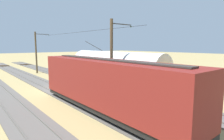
# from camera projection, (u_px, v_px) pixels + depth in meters

# --- Properties ---
(ground_plane) EXTENTS (220.00, 220.00, 0.00)m
(ground_plane) POSITION_uv_depth(u_px,v_px,m) (55.00, 90.00, 21.29)
(ground_plane) COLOR #9E8956
(track_streetcar_siding) EXTENTS (2.80, 80.00, 0.18)m
(track_streetcar_siding) POSITION_uv_depth(u_px,v_px,m) (92.00, 83.00, 24.71)
(track_streetcar_siding) COLOR #56514C
(track_streetcar_siding) RESTS_ON ground
(track_adjacent_siding) EXTENTS (2.80, 80.00, 0.18)m
(track_adjacent_siding) POSITION_uv_depth(u_px,v_px,m) (54.00, 89.00, 21.52)
(track_adjacent_siding) COLOR #56514C
(track_adjacent_siding) RESTS_ON ground
(track_third_siding) EXTENTS (2.80, 80.00, 0.18)m
(track_third_siding) POSITION_uv_depth(u_px,v_px,m) (4.00, 97.00, 18.34)
(track_third_siding) COLOR #56514C
(track_third_siding) RESTS_ON ground
(vintage_streetcar) EXTENTS (2.65, 16.00, 5.36)m
(vintage_streetcar) POSITION_uv_depth(u_px,v_px,m) (114.00, 70.00, 21.00)
(vintage_streetcar) COLOR orange
(vintage_streetcar) RESTS_ON ground
(coach_adjacent) EXTENTS (2.96, 14.73, 3.85)m
(coach_adjacent) POSITION_uv_depth(u_px,v_px,m) (106.00, 84.00, 13.84)
(coach_adjacent) COLOR maroon
(coach_adjacent) RESTS_ON ground
(catenary_pole_foreground) EXTENTS (2.65, 0.28, 7.33)m
(catenary_pole_foreground) POSITION_uv_depth(u_px,v_px,m) (36.00, 52.00, 33.58)
(catenary_pole_foreground) COLOR #4C3D28
(catenary_pole_foreground) RESTS_ON ground
(catenary_pole_mid_near) EXTENTS (2.65, 0.28, 7.33)m
(catenary_pole_mid_near) POSITION_uv_depth(u_px,v_px,m) (112.00, 58.00, 17.32)
(catenary_pole_mid_near) COLOR #4C3D28
(catenary_pole_mid_near) RESTS_ON ground
(overhead_wire_run) EXTENTS (2.45, 25.18, 0.18)m
(overhead_wire_run) POSITION_uv_depth(u_px,v_px,m) (75.00, 32.00, 26.98)
(overhead_wire_run) COLOR black
(overhead_wire_run) RESTS_ON ground
(switch_stand) EXTENTS (0.50, 0.30, 1.24)m
(switch_stand) POSITION_uv_depth(u_px,v_px,m) (81.00, 72.00, 30.31)
(switch_stand) COLOR black
(switch_stand) RESTS_ON ground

